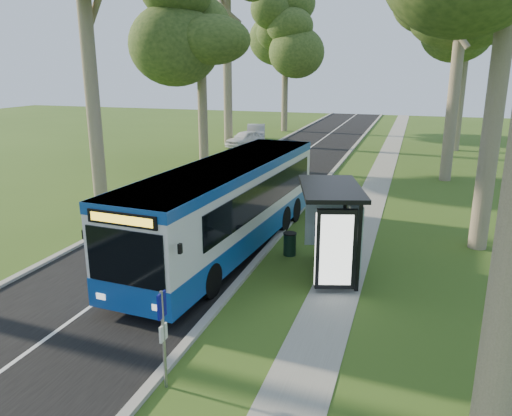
{
  "coord_description": "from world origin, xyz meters",
  "views": [
    {
      "loc": [
        4.97,
        -13.53,
        6.63
      ],
      "look_at": [
        -0.45,
        3.28,
        1.6
      ],
      "focal_mm": 35.0,
      "sensor_mm": 36.0,
      "label": 1
    }
  ],
  "objects": [
    {
      "name": "tree_east_d",
      "position": [
        8.0,
        30.0,
        10.31
      ],
      "size": [
        5.2,
        5.2,
        13.91
      ],
      "color": "#7A6B56",
      "rests_on": "ground"
    },
    {
      "name": "road",
      "position": [
        -3.5,
        10.0,
        0.01
      ],
      "size": [
        7.0,
        100.0,
        0.02
      ],
      "primitive_type": "cube",
      "color": "black",
      "rests_on": "ground"
    },
    {
      "name": "ground",
      "position": [
        0.0,
        0.0,
        0.0
      ],
      "size": [
        120.0,
        120.0,
        0.0
      ],
      "primitive_type": "plane",
      "color": "#36551A",
      "rests_on": "ground"
    },
    {
      "name": "kerb_west",
      "position": [
        -7.0,
        10.0,
        0.06
      ],
      "size": [
        0.25,
        100.0,
        0.12
      ],
      "primitive_type": "cube",
      "color": "#9E9B93",
      "rests_on": "ground"
    },
    {
      "name": "bus_stop_sign",
      "position": [
        0.3,
        -5.32,
        1.42
      ],
      "size": [
        0.08,
        0.31,
        2.24
      ],
      "rotation": [
        0.0,
        0.0,
        -0.02
      ],
      "color": "gray",
      "rests_on": "ground"
    },
    {
      "name": "car_white",
      "position": [
        -8.92,
        26.53,
        0.69
      ],
      "size": [
        2.86,
        4.34,
        1.37
      ],
      "primitive_type": "imported",
      "rotation": [
        0.0,
        0.0,
        -0.34
      ],
      "color": "white",
      "rests_on": "ground"
    },
    {
      "name": "kerb_east",
      "position": [
        0.0,
        10.0,
        0.06
      ],
      "size": [
        0.25,
        100.0,
        0.12
      ],
      "primitive_type": "cube",
      "color": "#9E9B93",
      "rests_on": "ground"
    },
    {
      "name": "tree_west_c",
      "position": [
        -9.0,
        18.0,
        10.13
      ],
      "size": [
        5.2,
        5.2,
        13.66
      ],
      "color": "#7A6B56",
      "rests_on": "ground"
    },
    {
      "name": "tree_west_e",
      "position": [
        -8.5,
        38.0,
        10.09
      ],
      "size": [
        5.2,
        5.2,
        13.61
      ],
      "color": "#7A6B56",
      "rests_on": "ground"
    },
    {
      "name": "car_silver",
      "position": [
        -9.02,
        29.89,
        0.76
      ],
      "size": [
        2.83,
        4.85,
        1.51
      ],
      "primitive_type": "imported",
      "rotation": [
        0.0,
        0.0,
        0.29
      ],
      "color": "#A5A8AD",
      "rests_on": "ground"
    },
    {
      "name": "bus_shelter",
      "position": [
        2.67,
        1.4,
        2.1
      ],
      "size": [
        2.76,
        3.83,
        2.96
      ],
      "rotation": [
        0.0,
        0.0,
        0.29
      ],
      "color": "black",
      "rests_on": "ground"
    },
    {
      "name": "litter_bin",
      "position": [
        0.91,
        3.05,
        0.43
      ],
      "size": [
        0.49,
        0.49,
        0.85
      ],
      "rotation": [
        0.0,
        0.0,
        -0.21
      ],
      "color": "black",
      "rests_on": "ground"
    },
    {
      "name": "centre_line",
      "position": [
        -3.5,
        10.0,
        0.02
      ],
      "size": [
        0.12,
        100.0,
        0.0
      ],
      "primitive_type": "cube",
      "color": "white",
      "rests_on": "road"
    },
    {
      "name": "footpath",
      "position": [
        3.0,
        10.0,
        0.01
      ],
      "size": [
        1.5,
        100.0,
        0.02
      ],
      "primitive_type": "cube",
      "color": "gray",
      "rests_on": "ground"
    },
    {
      "name": "bus",
      "position": [
        -1.38,
        2.84,
        1.7
      ],
      "size": [
        3.48,
        12.56,
        3.29
      ],
      "rotation": [
        0.0,
        0.0,
        -0.07
      ],
      "color": "silver",
      "rests_on": "ground"
    }
  ]
}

